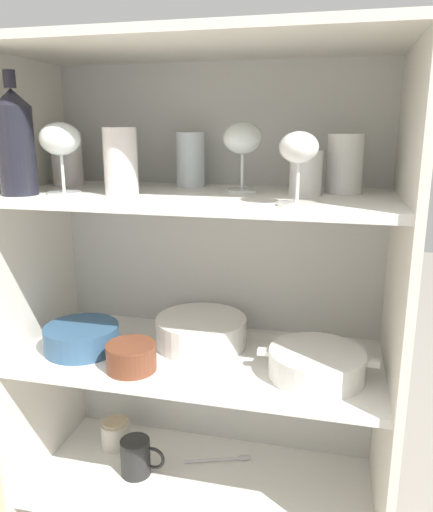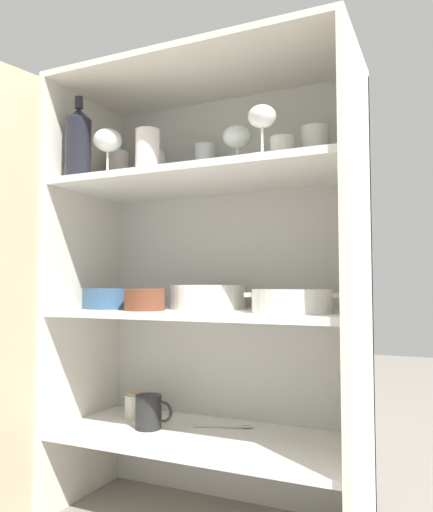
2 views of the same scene
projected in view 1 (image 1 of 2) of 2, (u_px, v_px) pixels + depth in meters
cupboard_back_panel at (219, 310)px, 1.38m from camera, size 0.89×0.02×1.29m
cupboard_side_left at (38, 321)px, 1.30m from camera, size 0.02×0.41×1.29m
cupboard_side_right at (392, 357)px, 1.10m from camera, size 0.02×0.41×1.29m
cupboard_top_panel at (197, 45)px, 1.03m from camera, size 0.89×0.41×0.02m
shelf_board_lower at (201, 482)px, 1.30m from camera, size 0.86×0.37×0.02m
shelf_board_middle at (200, 358)px, 1.21m from camera, size 0.86×0.37×0.02m
shelf_board_upper at (199, 198)px, 1.11m from camera, size 0.86×0.37×0.02m
tumbler_glass_0 at (190, 160)px, 1.22m from camera, size 0.07×0.07×0.13m
tumbler_glass_1 at (67, 159)px, 1.25m from camera, size 0.08×0.08×0.13m
tumbler_glass_2 at (121, 165)px, 1.20m from camera, size 0.08×0.08×0.11m
tumbler_glass_3 at (121, 161)px, 1.07m from camera, size 0.07×0.07×0.14m
tumbler_glass_4 at (345, 164)px, 1.10m from camera, size 0.08×0.08×0.13m
tumbler_glass_5 at (306, 173)px, 1.07m from camera, size 0.07×0.07×0.10m
wine_glass_0 at (299, 153)px, 0.91m from camera, size 0.07×0.07×0.14m
wine_glass_1 at (243, 141)px, 1.10m from camera, size 0.09×0.09×0.15m
wine_glass_2 at (60, 142)px, 1.06m from camera, size 0.09×0.09×0.15m
wine_bottle at (16, 142)px, 1.05m from camera, size 0.08×0.08×0.26m
plate_stack_white at (201, 331)px, 1.25m from camera, size 0.23×0.23×0.07m
mixing_bowl_large at (82, 337)px, 1.22m from camera, size 0.18×0.18×0.06m
serving_bowl_small at (131, 356)px, 1.12m from camera, size 0.11×0.11×0.06m
casserole_dish at (317, 364)px, 1.09m from camera, size 0.26×0.21×0.06m
coffee_mug_primary at (137, 457)px, 1.30m from camera, size 0.12×0.08×0.10m
storage_jar at (116, 433)px, 1.42m from camera, size 0.08×0.08×0.08m
serving_spoon at (224, 459)px, 1.37m from camera, size 0.17×0.08×0.01m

